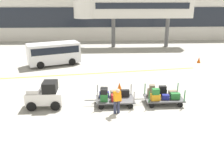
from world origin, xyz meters
The scene contains 11 objects.
ground_plane centered at (0.00, 0.00, 0.00)m, with size 120.00×120.00×0.00m, color #9E9B91.
apron_lead_line centered at (-2.62, 8.16, 0.00)m, with size 19.87×0.20×0.01m, color yellow.
terminal_building centered at (0.00, 25.97, 3.10)m, with size 48.46×2.51×6.18m.
jet_bridge centered at (2.18, 19.99, 4.94)m, with size 14.81×3.00×6.29m.
baggage_tug centered at (-4.68, 1.63, 0.75)m, with size 2.12×1.26×1.58m.
baggage_cart_lead centered at (-0.63, 1.73, 0.52)m, with size 3.01×1.44×1.15m.
baggage_cart_middle centered at (2.39, 1.76, 0.54)m, with size 3.01×1.44×1.13m.
baggage_handler centered at (-0.48, 0.48, 0.87)m, with size 0.48×0.50×1.56m.
shuttle_van centered at (-5.83, 11.37, 1.23)m, with size 5.16×3.59×2.10m.
safety_cone_near centered at (-0.06, 4.21, 0.28)m, with size 0.36×0.36×0.55m, color #EA590F.
safety_cone_far centered at (8.43, 11.42, 0.28)m, with size 0.36×0.36×0.55m, color #EA590F.
Camera 1 is at (-1.35, -12.06, 6.27)m, focal length 39.52 mm.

